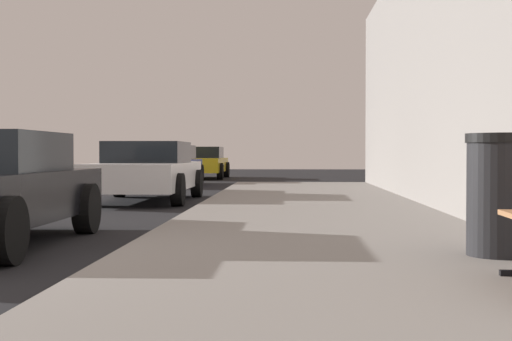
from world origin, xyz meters
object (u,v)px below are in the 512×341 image
object	(u,v)px
car_white	(146,171)
car_yellow	(202,162)
car_blue	(168,165)
trash_bin	(502,194)

from	to	relation	value
car_white	car_yellow	world-z (taller)	same
car_blue	car_yellow	xyz separation A→B (m)	(0.34, 6.35, 0.00)
car_blue	car_yellow	bearing A→B (deg)	-93.03
trash_bin	car_white	xyz separation A→B (m)	(-4.86, 9.33, -0.03)
car_yellow	car_blue	bearing A→B (deg)	86.97
car_white	car_yellow	xyz separation A→B (m)	(-0.45, 14.05, -0.00)
car_blue	car_white	bearing A→B (deg)	95.85
car_blue	car_yellow	world-z (taller)	same
car_blue	car_yellow	distance (m)	6.36
car_white	trash_bin	bearing A→B (deg)	117.54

